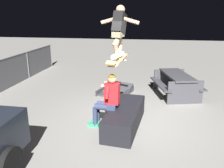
{
  "coord_description": "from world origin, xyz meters",
  "views": [
    {
      "loc": [
        -5.42,
        -0.39,
        2.65
      ],
      "look_at": [
        -0.33,
        0.47,
        1.1
      ],
      "focal_mm": 37.54,
      "sensor_mm": 36.0,
      "label": 1
    }
  ],
  "objects_px": {
    "ledge_box_main": "(125,117)",
    "skater_airborne": "(119,29)",
    "skateboard": "(118,60)",
    "kicker_ramp": "(115,92)",
    "picnic_table_back": "(177,81)",
    "person_sitting_on_ledge": "(108,98)"
  },
  "relations": [
    {
      "from": "ledge_box_main",
      "to": "skater_airborne",
      "type": "xyz_separation_m",
      "value": [
        0.05,
        0.17,
        2.08
      ]
    },
    {
      "from": "skateboard",
      "to": "skater_airborne",
      "type": "height_order",
      "value": "skater_airborne"
    },
    {
      "from": "kicker_ramp",
      "to": "picnic_table_back",
      "type": "relative_size",
      "value": 0.62
    },
    {
      "from": "picnic_table_back",
      "to": "person_sitting_on_ledge",
      "type": "bearing_deg",
      "value": 144.97
    },
    {
      "from": "ledge_box_main",
      "to": "skater_airborne",
      "type": "height_order",
      "value": "skater_airborne"
    },
    {
      "from": "ledge_box_main",
      "to": "picnic_table_back",
      "type": "height_order",
      "value": "picnic_table_back"
    },
    {
      "from": "ledge_box_main",
      "to": "skater_airborne",
      "type": "relative_size",
      "value": 1.73
    },
    {
      "from": "person_sitting_on_ledge",
      "to": "skater_airborne",
      "type": "xyz_separation_m",
      "value": [
        0.14,
        -0.24,
        1.59
      ]
    },
    {
      "from": "person_sitting_on_ledge",
      "to": "skater_airborne",
      "type": "distance_m",
      "value": 1.61
    },
    {
      "from": "ledge_box_main",
      "to": "skater_airborne",
      "type": "bearing_deg",
      "value": 75.02
    },
    {
      "from": "ledge_box_main",
      "to": "skateboard",
      "type": "xyz_separation_m",
      "value": [
        -0.01,
        0.18,
        1.39
      ]
    },
    {
      "from": "ledge_box_main",
      "to": "skateboard",
      "type": "bearing_deg",
      "value": 93.33
    },
    {
      "from": "kicker_ramp",
      "to": "ledge_box_main",
      "type": "bearing_deg",
      "value": -165.73
    },
    {
      "from": "kicker_ramp",
      "to": "picnic_table_back",
      "type": "bearing_deg",
      "value": -86.29
    },
    {
      "from": "person_sitting_on_ledge",
      "to": "picnic_table_back",
      "type": "bearing_deg",
      "value": -35.03
    },
    {
      "from": "person_sitting_on_ledge",
      "to": "kicker_ramp",
      "type": "height_order",
      "value": "person_sitting_on_ledge"
    },
    {
      "from": "skater_airborne",
      "to": "picnic_table_back",
      "type": "bearing_deg",
      "value": -32.75
    },
    {
      "from": "person_sitting_on_ledge",
      "to": "kicker_ramp",
      "type": "bearing_deg",
      "value": 4.64
    },
    {
      "from": "ledge_box_main",
      "to": "skateboard",
      "type": "distance_m",
      "value": 1.41
    },
    {
      "from": "ledge_box_main",
      "to": "picnic_table_back",
      "type": "relative_size",
      "value": 0.98
    },
    {
      "from": "skateboard",
      "to": "kicker_ramp",
      "type": "relative_size",
      "value": 0.84
    },
    {
      "from": "ledge_box_main",
      "to": "picnic_table_back",
      "type": "bearing_deg",
      "value": -29.48
    }
  ]
}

